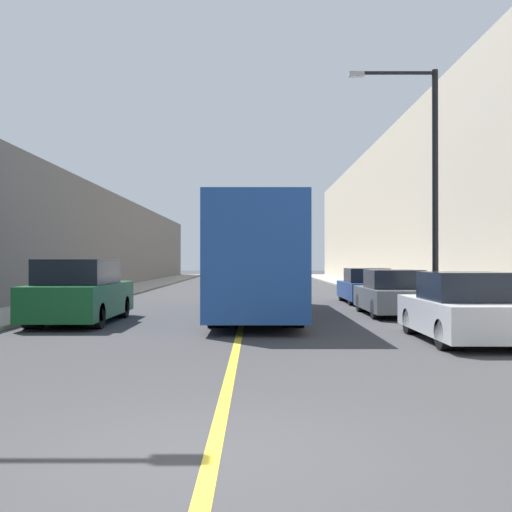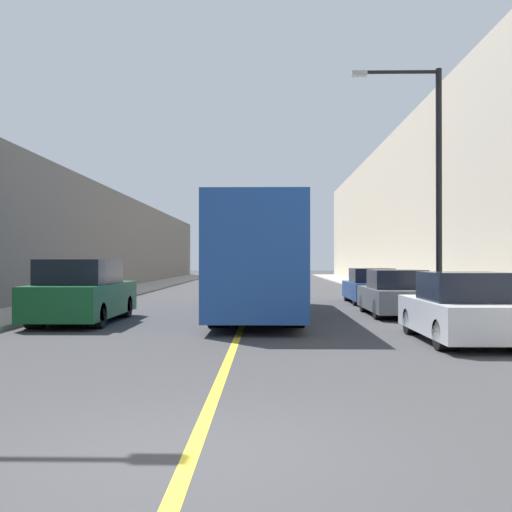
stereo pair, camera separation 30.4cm
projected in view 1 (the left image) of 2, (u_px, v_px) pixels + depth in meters
ground_plane at (213, 460)px, 5.35m from camera, size 200.00×200.00×0.00m
sidewalk_left at (128, 290)px, 35.38m from camera, size 2.57×72.00×0.12m
sidewalk_right at (375, 290)px, 35.33m from camera, size 2.57×72.00×0.12m
building_row_left at (73, 239)px, 35.41m from camera, size 4.00×72.00×6.07m
building_row_right at (430, 207)px, 35.35m from camera, size 4.00×72.00×9.92m
road_center_line at (251, 291)px, 35.35m from camera, size 0.16×72.00×0.01m
bus at (258, 258)px, 19.60m from camera, size 2.56×11.73×3.47m
parked_suv_left at (82, 293)px, 17.08m from camera, size 2.03×4.86×1.81m
car_right_near at (465, 310)px, 13.14m from camera, size 1.85×4.22×1.53m
car_right_mid at (395, 295)px, 19.40m from camera, size 1.82×4.23×1.48m
car_right_far at (368, 287)px, 24.98m from camera, size 1.82×4.37×1.46m
street_lamp_right at (430, 173)px, 19.73m from camera, size 2.95×0.24×7.98m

